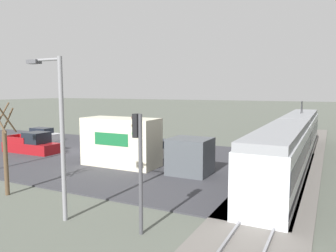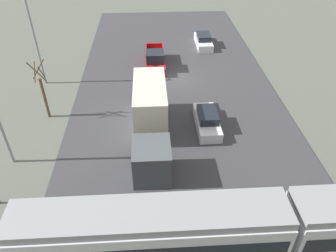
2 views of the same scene
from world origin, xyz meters
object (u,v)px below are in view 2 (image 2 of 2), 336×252
(light_rail_tram, at_px, (286,228))
(sedan_car_1, at_px, (203,41))
(box_truck, at_px, (150,117))
(street_tree, at_px, (43,92))
(pickup_truck, at_px, (155,60))
(sedan_car_0, at_px, (207,120))
(street_lamp_near_crossing, at_px, (33,29))

(light_rail_tram, bearing_deg, sedan_car_1, -89.74)
(sedan_car_1, bearing_deg, box_truck, 68.84)
(sedan_car_1, distance_m, street_tree, 20.67)
(light_rail_tram, xyz_separation_m, street_tree, (15.30, -13.41, 0.55))
(pickup_truck, relative_size, sedan_car_0, 1.22)
(street_lamp_near_crossing, bearing_deg, box_truck, 138.06)
(pickup_truck, xyz_separation_m, sedan_car_0, (-3.83, 11.01, -0.13))
(light_rail_tram, bearing_deg, box_truck, -56.74)
(street_tree, bearing_deg, light_rail_tram, 138.76)
(box_truck, distance_m, street_tree, 9.13)
(sedan_car_0, bearing_deg, sedan_car_1, 82.59)
(light_rail_tram, bearing_deg, street_lamp_near_crossing, -48.92)
(light_rail_tram, xyz_separation_m, pickup_truck, (6.07, -22.09, -0.99))
(sedan_car_1, distance_m, street_lamp_near_crossing, 19.18)
(street_tree, height_order, street_lamp_near_crossing, street_lamp_near_crossing)
(light_rail_tram, xyz_separation_m, street_lamp_near_crossing, (16.97, -19.47, 3.55))
(sedan_car_0, height_order, street_tree, street_tree)
(street_tree, bearing_deg, box_truck, 159.87)
(light_rail_tram, xyz_separation_m, box_truck, (6.74, -10.27, -0.03))
(sedan_car_1, xyz_separation_m, street_lamp_near_crossing, (16.85, 7.88, 4.69))
(sedan_car_0, distance_m, street_tree, 13.36)
(pickup_truck, distance_m, street_lamp_near_crossing, 12.10)
(sedan_car_0, xyz_separation_m, street_lamp_near_crossing, (14.73, -8.38, 4.68))
(street_lamp_near_crossing, bearing_deg, pickup_truck, -166.46)
(light_rail_tram, bearing_deg, pickup_truck, -74.63)
(light_rail_tram, relative_size, street_lamp_near_crossing, 2.90)
(light_rail_tram, height_order, street_lamp_near_crossing, street_lamp_near_crossing)
(box_truck, xyz_separation_m, pickup_truck, (-0.66, -11.82, -0.96))
(sedan_car_0, relative_size, street_lamp_near_crossing, 0.48)
(light_rail_tram, height_order, box_truck, light_rail_tram)
(street_lamp_near_crossing, bearing_deg, sedan_car_1, -154.93)
(light_rail_tram, distance_m, street_tree, 20.35)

